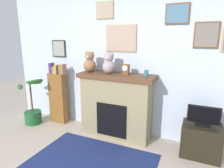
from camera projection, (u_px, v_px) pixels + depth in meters
name	position (u px, v px, depth m)	size (l,w,h in m)	color
back_wall	(127.00, 64.00, 3.55)	(5.20, 0.15, 2.60)	silver
fireplace	(116.00, 105.00, 3.50)	(1.37, 0.50, 1.17)	#8C805C
bookshelf	(58.00, 95.00, 4.06)	(0.39, 0.16, 1.28)	brown
potted_plant	(32.00, 110.00, 4.07)	(0.58, 0.59, 0.98)	#1E592D
tv_stand	(201.00, 141.00, 2.94)	(0.56, 0.40, 0.51)	black
television	(204.00, 117.00, 2.85)	(0.46, 0.14, 0.30)	black
area_rug	(92.00, 161.00, 2.84)	(1.81, 1.16, 0.01)	navy
candle_jar	(146.00, 73.00, 3.13)	(0.07, 0.07, 0.11)	teal
mantel_clock	(126.00, 69.00, 3.26)	(0.12, 0.09, 0.18)	brown
teddy_bear_grey	(90.00, 63.00, 3.52)	(0.24, 0.24, 0.38)	#966746
teddy_bear_brown	(109.00, 64.00, 3.37)	(0.23, 0.23, 0.38)	#A19095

